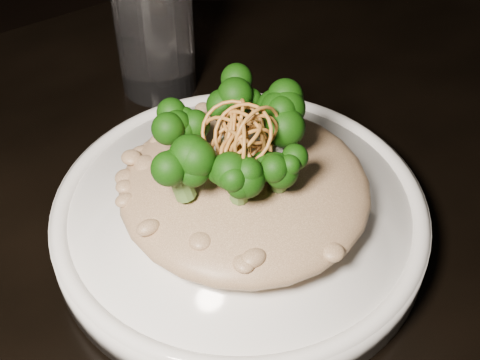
% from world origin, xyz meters
% --- Properties ---
extents(table, '(1.10, 0.80, 0.75)m').
position_xyz_m(table, '(0.00, 0.00, 0.67)').
color(table, black).
rests_on(table, ground).
extents(plate, '(0.28, 0.28, 0.03)m').
position_xyz_m(plate, '(0.05, 0.02, 0.76)').
color(plate, white).
rests_on(plate, table).
extents(risotto, '(0.18, 0.18, 0.04)m').
position_xyz_m(risotto, '(0.05, 0.02, 0.80)').
color(risotto, brown).
rests_on(risotto, plate).
extents(broccoli, '(0.14, 0.14, 0.05)m').
position_xyz_m(broccoli, '(0.05, 0.03, 0.84)').
color(broccoli, black).
rests_on(broccoli, risotto).
extents(cheese, '(0.05, 0.05, 0.02)m').
position_xyz_m(cheese, '(0.06, 0.02, 0.83)').
color(cheese, silver).
rests_on(cheese, risotto).
extents(shallots, '(0.06, 0.06, 0.04)m').
position_xyz_m(shallots, '(0.05, 0.02, 0.85)').
color(shallots, '#91591E').
rests_on(shallots, cheese).
extents(drinking_glass, '(0.08, 0.08, 0.12)m').
position_xyz_m(drinking_glass, '(0.09, 0.22, 0.81)').
color(drinking_glass, silver).
rests_on(drinking_glass, table).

